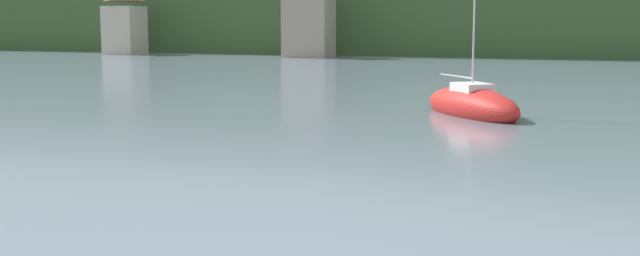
# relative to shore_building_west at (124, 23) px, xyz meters

# --- Properties ---
(shore_building_west) EXTENTS (4.94, 4.79, 8.97)m
(shore_building_west) POSITION_rel_shore_building_west_xyz_m (0.00, 0.00, 0.00)
(shore_building_west) COLOR #BCB29E
(shore_building_west) RESTS_ON ground_plane
(shore_building_westcentral) EXTENTS (6.16, 4.76, 9.89)m
(shore_building_westcentral) POSITION_rel_shore_building_west_xyz_m (27.57, -0.01, 0.45)
(shore_building_westcentral) COLOR gray
(shore_building_westcentral) RESTS_ON ground_plane
(sailboat_far_5) EXTENTS (6.81, 7.53, 8.84)m
(sailboat_far_5) POSITION_rel_shore_building_west_xyz_m (57.08, -55.57, -3.86)
(sailboat_far_5) COLOR red
(sailboat_far_5) RESTS_ON ground_plane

